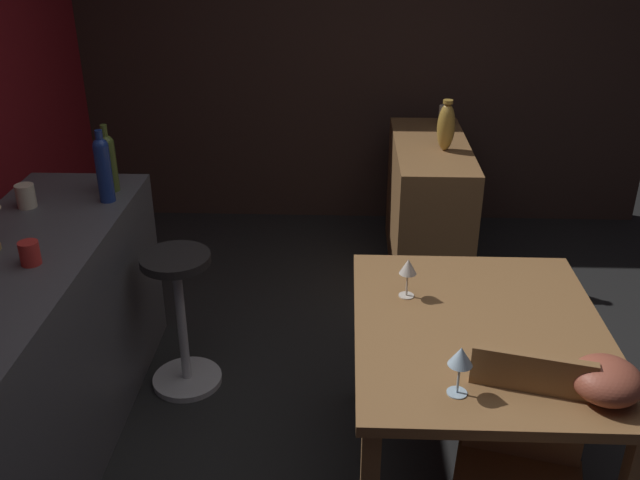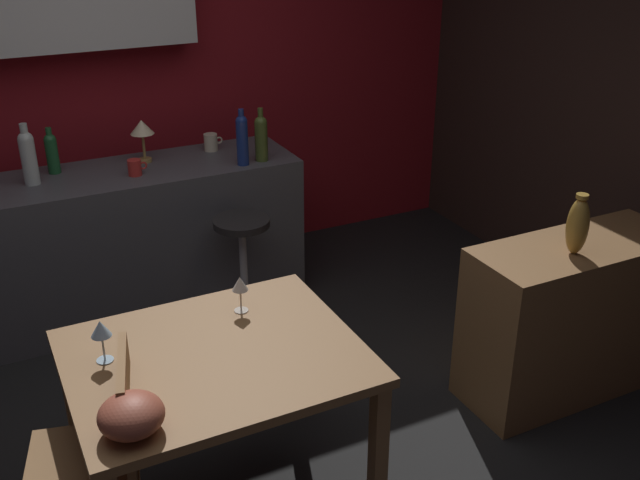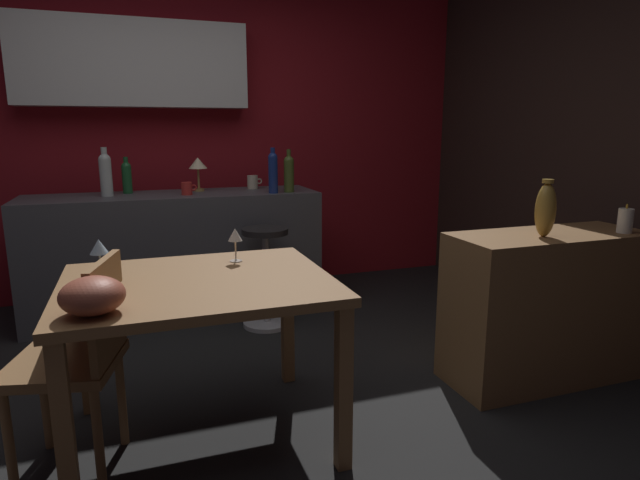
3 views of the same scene
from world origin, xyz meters
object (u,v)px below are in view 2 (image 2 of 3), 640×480
fruit_bowl (131,415)px  cup_cream (211,142)px  chair_near_window (101,452)px  vase_brass (578,226)px  counter_lamp (142,130)px  wine_glass_right (240,285)px  sideboard_cabinet (570,317)px  wine_glass_left (101,330)px  bar_stool (244,271)px  wine_bottle_cobalt (242,138)px  wine_bottle_green (52,151)px  dining_table (215,373)px  cup_red (135,167)px  wine_bottle_clear (28,155)px  wine_bottle_olive (261,136)px

fruit_bowl → cup_cream: bearing=64.9°
chair_near_window → vase_brass: (2.22, -0.01, 0.47)m
counter_lamp → wine_glass_right: bearing=-90.8°
sideboard_cabinet → wine_glass_left: size_ratio=6.34×
bar_stool → vase_brass: (1.15, -1.33, 0.59)m
wine_glass_right → wine_bottle_cobalt: wine_bottle_cobalt is taller
fruit_bowl → cup_cream: (1.05, 2.24, 0.15)m
bar_stool → wine_bottle_green: wine_bottle_green is taller
fruit_bowl → dining_table: bearing=39.1°
cup_red → vase_brass: size_ratio=0.37×
cup_cream → wine_bottle_green: bearing=179.4°
wine_bottle_clear → fruit_bowl: bearing=-89.3°
wine_glass_left → wine_glass_right: (0.60, 0.12, -0.01)m
sideboard_cabinet → cup_red: 2.48m
chair_near_window → cup_cream: 2.33m
dining_table → wine_bottle_olive: size_ratio=3.48×
wine_bottle_green → sideboard_cabinet: bearing=-42.3°
wine_bottle_cobalt → counter_lamp: wine_bottle_cobalt is taller
chair_near_window → wine_bottle_clear: size_ratio=2.56×
cup_red → sideboard_cabinet: bearing=-44.4°
dining_table → wine_bottle_cobalt: size_ratio=3.34×
wine_bottle_green → wine_glass_right: bearing=-73.7°
wine_bottle_green → vase_brass: (2.03, -2.00, -0.07)m
wine_glass_left → cup_red: size_ratio=1.57×
chair_near_window → cup_red: bearing=71.0°
wine_glass_left → cup_cream: 2.07m
wine_bottle_green → cup_cream: (0.94, -0.01, -0.08)m
bar_stool → wine_bottle_clear: bearing=152.1°
dining_table → wine_bottle_clear: bearing=103.0°
fruit_bowl → wine_bottle_clear: (-0.03, 2.11, 0.26)m
wine_bottle_clear → wine_glass_right: bearing=-67.9°
wine_bottle_green → vase_brass: wine_bottle_green is taller
wine_bottle_clear → vase_brass: wine_bottle_clear is taller
bar_stool → fruit_bowl: bearing=-121.9°
cup_red → wine_glass_left: bearing=-108.3°
wine_glass_left → fruit_bowl: 0.46m
bar_stool → cup_cream: (0.06, 0.66, 0.58)m
cup_red → cup_cream: (0.53, 0.24, 0.01)m
wine_bottle_cobalt → dining_table: bearing=-115.0°
vase_brass → wine_glass_right: bearing=168.0°
wine_bottle_olive → vase_brass: 1.89m
wine_bottle_olive → cup_red: bearing=173.9°
sideboard_cabinet → wine_glass_left: 2.30m
wine_glass_right → wine_bottle_olive: bearing=64.0°
sideboard_cabinet → wine_bottle_cobalt: size_ratio=3.30×
dining_table → vase_brass: size_ratio=3.75×
cup_red → wine_glass_right: bearing=-86.6°
dining_table → fruit_bowl: fruit_bowl is taller
chair_near_window → wine_bottle_green: 2.08m
wine_glass_left → wine_bottle_clear: (-0.03, 1.66, 0.19)m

